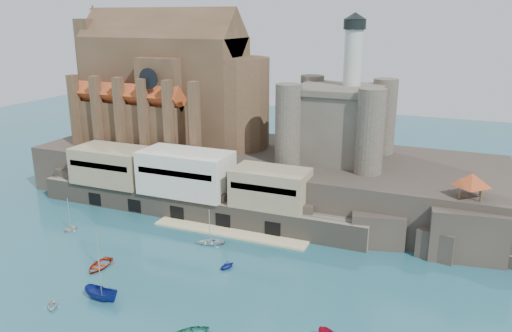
{
  "coord_description": "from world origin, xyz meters",
  "views": [
    {
      "loc": [
        39.12,
        -58.39,
        38.32
      ],
      "look_at": [
        1.54,
        32.0,
        9.05
      ],
      "focal_mm": 35.0,
      "sensor_mm": 36.0,
      "label": 1
    }
  ],
  "objects": [
    {
      "name": "boat_7",
      "position": [
        7.43,
        5.72,
        0.0
      ],
      "size": [
        2.95,
        2.33,
        2.98
      ],
      "primitive_type": "imported",
      "rotation": [
        0.0,
        0.0,
        5.95
      ],
      "color": "navy",
      "rests_on": "ground"
    },
    {
      "name": "castle_keep",
      "position": [
        16.08,
        41.08,
        18.31
      ],
      "size": [
        21.2,
        21.2,
        29.3
      ],
      "color": "#4C463B",
      "rests_on": "promontory"
    },
    {
      "name": "boat_4",
      "position": [
        -26.03,
        7.77,
        0.0
      ],
      "size": [
        2.84,
        2.08,
        2.97
      ],
      "primitive_type": "imported",
      "rotation": [
        0.0,
        0.0,
        2.92
      ],
      "color": "beige",
      "rests_on": "ground"
    },
    {
      "name": "boat_2",
      "position": [
        -4.88,
        -9.34,
        0.0
      ],
      "size": [
        2.34,
        2.28,
        5.73
      ],
      "primitive_type": "imported",
      "rotation": [
        0.0,
        0.0,
        1.51
      ],
      "color": "navy",
      "rests_on": "ground"
    },
    {
      "name": "boat_0",
      "position": [
        -11.54,
        -1.77,
        0.0
      ],
      "size": [
        4.09,
        1.59,
        5.59
      ],
      "primitive_type": "imported",
      "rotation": [
        0.0,
        0.0,
        0.11
      ],
      "color": "#AB2207",
      "rests_on": "ground"
    },
    {
      "name": "boat_1",
      "position": [
        -9.89,
        -13.61,
        0.0
      ],
      "size": [
        2.91,
        2.7,
        2.89
      ],
      "primitive_type": "imported",
      "rotation": [
        0.0,
        0.0,
        0.63
      ],
      "color": "silver",
      "rests_on": "ground"
    },
    {
      "name": "promontory",
      "position": [
        -0.19,
        39.37,
        4.92
      ],
      "size": [
        100.0,
        36.0,
        10.0
      ],
      "color": "#2A241F",
      "rests_on": "ground"
    },
    {
      "name": "pavilion",
      "position": [
        42.0,
        26.0,
        12.73
      ],
      "size": [
        6.4,
        6.4,
        5.4
      ],
      "color": "#493422",
      "rests_on": "rock_outcrop"
    },
    {
      "name": "rock_outcrop",
      "position": [
        42.0,
        25.84,
        4.02
      ],
      "size": [
        14.5,
        10.5,
        8.7
      ],
      "color": "#2A241F",
      "rests_on": "ground"
    },
    {
      "name": "church",
      "position": [
        -24.13,
        41.85,
        22.13
      ],
      "size": [
        47.0,
        25.93,
        30.51
      ],
      "color": "#493422",
      "rests_on": "promontory"
    },
    {
      "name": "boat_6",
      "position": [
        0.78,
        12.68,
        0.0
      ],
      "size": [
        2.3,
        3.81,
        5.14
      ],
      "primitive_type": "imported",
      "rotation": [
        0.0,
        0.0,
        5.08
      ],
      "color": "beige",
      "rests_on": "ground"
    },
    {
      "name": "ground",
      "position": [
        0.0,
        0.0,
        0.0
      ],
      "size": [
        300.0,
        300.0,
        0.0
      ],
      "primitive_type": "plane",
      "color": "#1C4E5C",
      "rests_on": "ground"
    },
    {
      "name": "quay",
      "position": [
        -10.19,
        23.07,
        6.07
      ],
      "size": [
        70.0,
        12.0,
        13.05
      ],
      "color": "#6B6455",
      "rests_on": "ground"
    }
  ]
}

